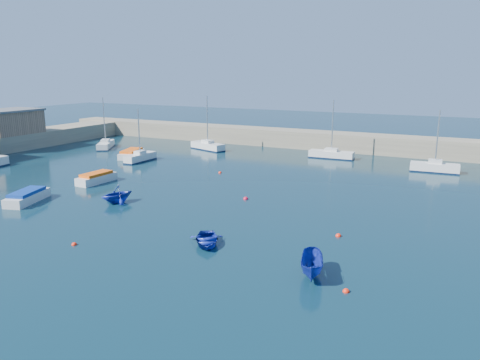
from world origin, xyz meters
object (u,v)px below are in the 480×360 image
at_px(sailboat_7, 435,167).
at_px(motorboat_2, 132,154).
at_px(dinghy_right, 312,266).
at_px(motorboat_1, 97,178).
at_px(brick_shed_a, 10,123).
at_px(sailboat_4, 106,145).
at_px(motorboat_0, 27,197).
at_px(sailboat_3, 140,157).
at_px(sailboat_5, 208,146).
at_px(dinghy_center, 207,240).
at_px(dinghy_left, 117,194).
at_px(sailboat_6, 331,154).

height_order(sailboat_7, motorboat_2, sailboat_7).
bearing_deg(dinghy_right, motorboat_1, 139.92).
height_order(brick_shed_a, dinghy_right, brick_shed_a).
xyz_separation_m(sailboat_4, sailboat_7, (47.27, 4.14, 0.05)).
bearing_deg(motorboat_2, motorboat_1, -81.90).
bearing_deg(motorboat_0, sailboat_3, 81.39).
bearing_deg(dinghy_right, sailboat_4, 128.41).
xyz_separation_m(brick_shed_a, sailboat_5, (26.90, 13.20, -3.50)).
bearing_deg(sailboat_5, dinghy_center, -130.32).
bearing_deg(brick_shed_a, dinghy_left, -24.63).
xyz_separation_m(sailboat_3, sailboat_7, (35.58, 10.37, 0.03)).
relative_size(sailboat_3, sailboat_6, 0.87).
height_order(motorboat_2, dinghy_center, motorboat_2).
xyz_separation_m(sailboat_7, dinghy_right, (-3.86, -34.38, 0.08)).
distance_m(sailboat_4, motorboat_0, 30.61).
bearing_deg(sailboat_4, motorboat_0, -92.03).
bearing_deg(motorboat_1, dinghy_right, -21.18).
distance_m(motorboat_1, dinghy_center, 22.60).
height_order(sailboat_4, sailboat_5, sailboat_5).
distance_m(sailboat_4, motorboat_2, 9.74).
distance_m(sailboat_5, motorboat_0, 32.55).
xyz_separation_m(brick_shed_a, dinghy_center, (47.18, -21.22, -3.75)).
height_order(dinghy_center, dinghy_left, dinghy_left).
xyz_separation_m(sailboat_6, motorboat_1, (-18.55, -25.50, -0.03)).
bearing_deg(dinghy_left, sailboat_3, 140.50).
height_order(sailboat_5, dinghy_right, sailboat_5).
bearing_deg(dinghy_right, sailboat_6, 87.64).
bearing_deg(motorboat_2, motorboat_0, -91.66).
bearing_deg(motorboat_0, dinghy_right, -24.81).
xyz_separation_m(sailboat_6, dinghy_right, (9.66, -37.68, 0.12)).
bearing_deg(brick_shed_a, sailboat_3, 2.71).
bearing_deg(dinghy_right, sailboat_3, 126.15).
height_order(sailboat_5, dinghy_left, sailboat_5).
bearing_deg(dinghy_right, motorboat_2, 126.58).
xyz_separation_m(sailboat_4, dinghy_right, (43.42, -30.24, 0.13)).
relative_size(sailboat_7, motorboat_2, 1.29).
bearing_deg(brick_shed_a, motorboat_1, -21.54).
bearing_deg(sailboat_4, sailboat_6, -18.89).
distance_m(sailboat_3, motorboat_0, 20.73).
height_order(sailboat_3, motorboat_2, sailboat_3).
xyz_separation_m(sailboat_3, motorboat_2, (-2.99, 1.85, -0.05)).
bearing_deg(brick_shed_a, motorboat_2, 8.17).
bearing_deg(sailboat_7, brick_shed_a, 97.50).
xyz_separation_m(sailboat_4, dinghy_center, (35.23, -28.56, -0.20)).
bearing_deg(sailboat_7, motorboat_2, 98.98).
xyz_separation_m(sailboat_7, motorboat_2, (-38.57, -8.52, -0.08)).
bearing_deg(dinghy_left, sailboat_6, 87.71).
relative_size(motorboat_2, dinghy_right, 1.62).
distance_m(sailboat_6, dinghy_left, 32.59).
bearing_deg(motorboat_1, sailboat_3, 108.74).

